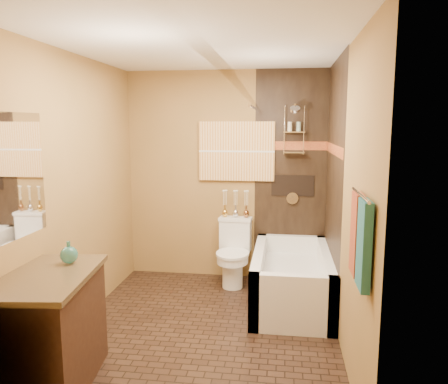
% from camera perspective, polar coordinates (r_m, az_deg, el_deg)
% --- Properties ---
extents(floor, '(3.00, 3.00, 0.00)m').
position_cam_1_polar(floor, '(4.19, -2.62, -17.59)').
color(floor, black).
rests_on(floor, ground).
extents(wall_left, '(0.02, 3.00, 2.50)m').
position_cam_1_polar(wall_left, '(4.20, -19.07, -0.09)').
color(wall_left, olive).
rests_on(wall_left, floor).
extents(wall_right, '(0.02, 3.00, 2.50)m').
position_cam_1_polar(wall_right, '(3.78, 15.45, -0.86)').
color(wall_right, olive).
rests_on(wall_right, floor).
extents(wall_back, '(2.40, 0.02, 2.50)m').
position_cam_1_polar(wall_back, '(5.27, 0.26, 2.11)').
color(wall_back, olive).
rests_on(wall_back, floor).
extents(wall_front, '(2.40, 0.02, 2.50)m').
position_cam_1_polar(wall_front, '(2.38, -9.46, -6.22)').
color(wall_front, olive).
rests_on(wall_front, floor).
extents(ceiling, '(3.00, 3.00, 0.00)m').
position_cam_1_polar(ceiling, '(3.81, -2.90, 18.41)').
color(ceiling, silver).
rests_on(ceiling, wall_back).
extents(alcove_tile_back, '(0.85, 0.01, 2.50)m').
position_cam_1_polar(alcove_tile_back, '(5.22, 8.71, 1.94)').
color(alcove_tile_back, black).
rests_on(alcove_tile_back, wall_back).
extents(alcove_tile_right, '(0.01, 1.50, 2.50)m').
position_cam_1_polar(alcove_tile_right, '(4.51, 14.08, 0.72)').
color(alcove_tile_right, black).
rests_on(alcove_tile_right, wall_right).
extents(mosaic_band_back, '(0.85, 0.01, 0.10)m').
position_cam_1_polar(mosaic_band_back, '(5.18, 8.81, 6.00)').
color(mosaic_band_back, maroon).
rests_on(mosaic_band_back, alcove_tile_back).
extents(mosaic_band_right, '(0.01, 1.50, 0.10)m').
position_cam_1_polar(mosaic_band_right, '(4.48, 14.13, 5.42)').
color(mosaic_band_right, maroon).
rests_on(mosaic_band_right, alcove_tile_right).
extents(alcove_niche, '(0.50, 0.01, 0.25)m').
position_cam_1_polar(alcove_niche, '(5.22, 8.96, 0.84)').
color(alcove_niche, black).
rests_on(alcove_niche, alcove_tile_back).
extents(shower_fixtures, '(0.24, 0.33, 1.16)m').
position_cam_1_polar(shower_fixtures, '(5.08, 9.12, 6.45)').
color(shower_fixtures, silver).
rests_on(shower_fixtures, floor).
extents(curtain_rod, '(0.03, 1.55, 0.03)m').
position_cam_1_polar(curtain_rod, '(4.46, 4.15, 10.79)').
color(curtain_rod, silver).
rests_on(curtain_rod, wall_back).
extents(towel_bar, '(0.02, 0.55, 0.02)m').
position_cam_1_polar(towel_bar, '(2.71, 17.42, -0.35)').
color(towel_bar, silver).
rests_on(towel_bar, wall_right).
extents(towel_teal, '(0.05, 0.22, 0.52)m').
position_cam_1_polar(towel_teal, '(2.64, 17.82, -6.58)').
color(towel_teal, '#1C5560').
rests_on(towel_teal, towel_bar).
extents(towel_rust, '(0.05, 0.22, 0.52)m').
position_cam_1_polar(towel_rust, '(2.89, 16.95, -5.24)').
color(towel_rust, maroon).
rests_on(towel_rust, towel_bar).
extents(sunset_painting, '(0.90, 0.04, 0.70)m').
position_cam_1_polar(sunset_painting, '(5.21, 1.65, 5.34)').
color(sunset_painting, orange).
rests_on(sunset_painting, wall_back).
extents(vanity_mirror, '(0.01, 1.00, 0.90)m').
position_cam_1_polar(vanity_mirror, '(3.31, -26.93, 1.55)').
color(vanity_mirror, white).
rests_on(vanity_mirror, wall_left).
extents(bathtub, '(0.80, 1.50, 0.55)m').
position_cam_1_polar(bathtub, '(4.74, 8.84, -11.60)').
color(bathtub, white).
rests_on(bathtub, floor).
extents(toilet, '(0.40, 0.59, 0.77)m').
position_cam_1_polar(toilet, '(5.16, 1.28, -7.84)').
color(toilet, white).
rests_on(toilet, floor).
extents(vanity, '(0.69, 1.01, 0.84)m').
position_cam_1_polar(vanity, '(3.46, -21.89, -16.50)').
color(vanity, black).
rests_on(vanity, floor).
extents(teal_bottle, '(0.17, 0.17, 0.21)m').
position_cam_1_polar(teal_bottle, '(3.47, -19.60, -7.46)').
color(teal_bottle, '#257065').
rests_on(teal_bottle, vanity).
extents(bud_vases, '(0.32, 0.07, 0.32)m').
position_cam_1_polar(bud_vases, '(5.20, 1.52, -1.44)').
color(bud_vases, gold).
rests_on(bud_vases, toilet).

